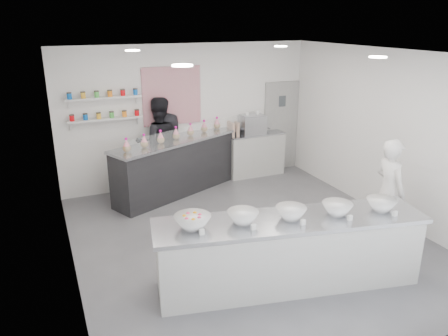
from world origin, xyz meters
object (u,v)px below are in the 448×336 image
Objects in this scene: prep_counter at (289,252)px; staff_right at (170,151)px; staff_left at (159,144)px; woman_prep at (389,192)px; back_bar at (191,162)px; espresso_ledge at (256,154)px; espresso_machine at (252,125)px.

staff_right reaches higher than prep_counter.
staff_left is 1.21× the size of staff_right.
staff_right is (-2.50, 3.76, -0.05)m from woman_prep.
prep_counter is 4.24m from staff_right.
back_bar is 4.10m from woman_prep.
woman_prep is (0.47, -3.69, 0.37)m from espresso_ledge.
staff_right is (-1.92, 0.07, -0.39)m from espresso_machine.
back_bar is 0.52m from staff_right.
back_bar is 2.16× the size of woman_prep.
espresso_machine is at bearing -174.51° from staff_left.
back_bar is 2.30× the size of staff_right.
staff_right is (-0.39, 4.21, 0.32)m from prep_counter.
espresso_machine is 0.28× the size of staff_left.
prep_counter is 6.50× the size of espresso_machine.
prep_counter is 2.19m from woman_prep.
espresso_machine is (1.53, 4.14, 0.71)m from prep_counter.
espresso_ledge is 2.39× the size of espresso_machine.
staff_left is at bearing 178.22° from espresso_ledge.
back_bar is at bearing -173.73° from espresso_ledge.
staff_left is (-2.15, 0.07, -0.22)m from espresso_machine.
staff_left is at bearing 134.01° from back_bar.
prep_counter is 4.45m from espresso_ledge.
staff_left is (-2.73, 3.76, 0.12)m from woman_prep.
prep_counter is at bearing 106.95° from woman_prep.
prep_counter is 3.96m from back_bar.
woman_prep is at bearing 107.79° from staff_right.
back_bar reaches higher than prep_counter.
espresso_machine is 2.16m from staff_left.
staff_left is (-2.26, 0.07, 0.49)m from espresso_ledge.
woman_prep is (0.58, -3.69, -0.34)m from espresso_machine.
espresso_machine is 0.34× the size of staff_right.
woman_prep is 0.88× the size of staff_left.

